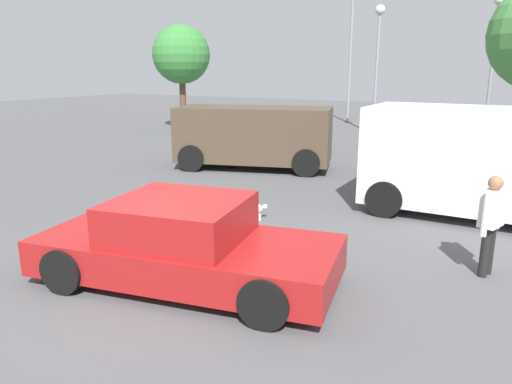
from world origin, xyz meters
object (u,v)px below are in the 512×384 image
at_px(van_white, 501,161).
at_px(pedestrian, 491,218).
at_px(light_post_far, 495,42).
at_px(light_post_near, 352,30).
at_px(suv_dark, 254,135).
at_px(dog, 250,209).
at_px(sedan_foreground, 185,245).
at_px(light_post_mid, 378,47).

bearing_deg(van_white, pedestrian, 91.48).
height_order(van_white, light_post_far, light_post_far).
bearing_deg(light_post_near, suv_dark, -82.26).
xyz_separation_m(dog, van_white, (4.34, 2.57, 0.97)).
relative_size(sedan_foreground, pedestrian, 3.00).
bearing_deg(light_post_far, pedestrian, -84.94).
height_order(van_white, light_post_near, light_post_near).
bearing_deg(van_white, suv_dark, -16.99).
bearing_deg(dog, light_post_far, -137.81).
bearing_deg(pedestrian, light_post_near, 131.65).
xyz_separation_m(sedan_foreground, dog, (-0.68, 3.00, -0.33)).
height_order(dog, suv_dark, suv_dark).
xyz_separation_m(light_post_near, light_post_far, (7.46, -2.83, -0.94)).
bearing_deg(light_post_near, dog, -76.56).
height_order(suv_dark, pedestrian, suv_dark).
bearing_deg(sedan_foreground, light_post_far, 72.42).
relative_size(light_post_near, light_post_far, 1.27).
bearing_deg(dog, suv_dark, -98.42).
distance_m(sedan_foreground, light_post_near, 22.90).
distance_m(suv_dark, pedestrian, 8.76).
bearing_deg(light_post_far, light_post_mid, -161.73).
distance_m(dog, light_post_mid, 15.05).
bearing_deg(sedan_foreground, light_post_mid, 87.06).
distance_m(sedan_foreground, dog, 3.09).
relative_size(dog, light_post_far, 0.09).
xyz_separation_m(van_white, pedestrian, (0.09, -3.16, -0.31)).
xyz_separation_m(light_post_near, light_post_mid, (2.79, -4.37, -1.11)).
bearing_deg(light_post_near, sedan_foreground, -76.66).
relative_size(van_white, light_post_far, 0.87).
distance_m(dog, light_post_far, 16.75).
bearing_deg(suv_dark, light_post_mid, 67.70).
xyz_separation_m(dog, light_post_mid, (-1.72, 14.47, 3.74)).
xyz_separation_m(suv_dark, light_post_near, (-1.93, 14.18, 4.05)).
relative_size(suv_dark, pedestrian, 3.28).
xyz_separation_m(suv_dark, pedestrian, (7.01, -5.26, -0.14)).
bearing_deg(pedestrian, light_post_far, 112.03).
bearing_deg(light_post_far, light_post_near, 159.24).
distance_m(sedan_foreground, light_post_far, 19.49).
bearing_deg(light_post_mid, light_post_far, 18.27).
relative_size(sedan_foreground, suv_dark, 0.91).
bearing_deg(light_post_far, suv_dark, -115.99).
xyz_separation_m(sedan_foreground, suv_dark, (-3.25, 7.67, 0.47)).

